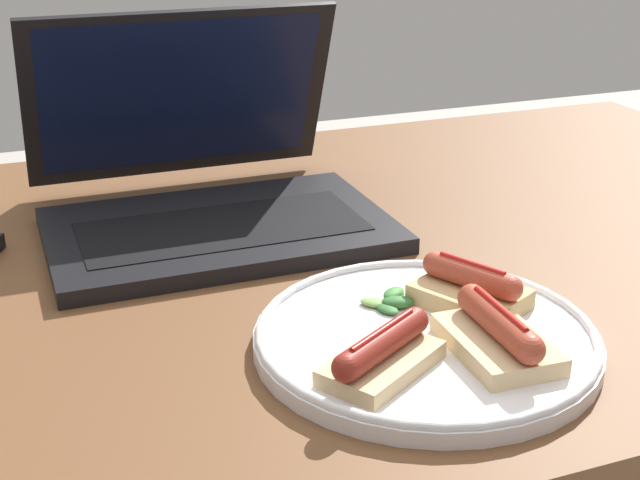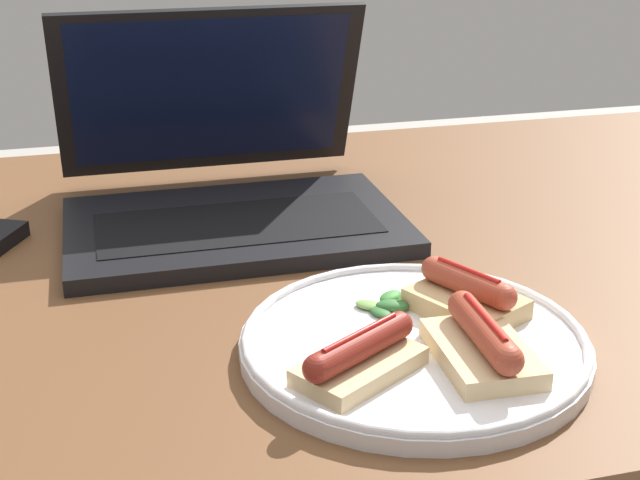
% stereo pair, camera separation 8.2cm
% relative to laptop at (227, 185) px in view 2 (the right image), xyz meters
% --- Properties ---
extents(desk, '(1.31, 0.87, 0.71)m').
position_rel_laptop_xyz_m(desk, '(0.16, -0.11, -0.11)').
color(desk, brown).
rests_on(desk, ground_plane).
extents(laptop, '(0.37, 0.33, 0.23)m').
position_rel_laptop_xyz_m(laptop, '(0.00, 0.00, 0.00)').
color(laptop, black).
rests_on(laptop, desk).
extents(plate, '(0.29, 0.29, 0.02)m').
position_rel_laptop_xyz_m(plate, '(0.10, -0.35, -0.03)').
color(plate, silver).
rests_on(plate, desk).
extents(sausage_toast_left, '(0.10, 0.11, 0.04)m').
position_rel_laptop_xyz_m(sausage_toast_left, '(0.16, -0.32, -0.01)').
color(sausage_toast_left, tan).
rests_on(sausage_toast_left, plate).
extents(sausage_toast_middle, '(0.07, 0.12, 0.04)m').
position_rel_laptop_xyz_m(sausage_toast_middle, '(0.14, -0.40, -0.01)').
color(sausage_toast_middle, '#D6B784').
rests_on(sausage_toast_middle, plate).
extents(sausage_toast_right, '(0.12, 0.10, 0.04)m').
position_rel_laptop_xyz_m(sausage_toast_right, '(0.04, -0.39, -0.01)').
color(sausage_toast_right, '#D6B784').
rests_on(sausage_toast_right, plate).
extents(salad_pile, '(0.05, 0.05, 0.01)m').
position_rel_laptop_xyz_m(salad_pile, '(0.09, -0.29, -0.03)').
color(salad_pile, '#709E4C').
rests_on(salad_pile, plate).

